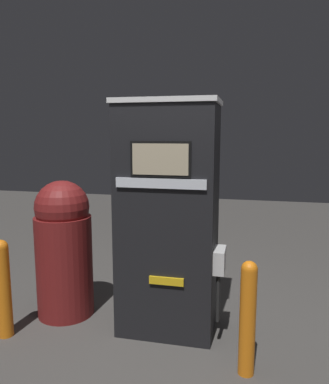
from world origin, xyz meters
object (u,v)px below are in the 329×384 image
(gas_pump, at_px, (168,219))
(safety_bollard, at_px, (248,316))
(trash_bin, at_px, (64,247))
(safety_bollard_far, at_px, (3,286))

(gas_pump, xyz_separation_m, safety_bollard, (0.68, -0.50, -0.54))
(gas_pump, height_order, trash_bin, gas_pump)
(safety_bollard_far, bearing_deg, gas_pump, 18.69)
(gas_pump, relative_size, safety_bollard_far, 2.35)
(trash_bin, distance_m, safety_bollard_far, 0.61)
(gas_pump, xyz_separation_m, safety_bollard_far, (-1.31, -0.44, -0.54))
(trash_bin, height_order, safety_bollard_far, trash_bin)
(trash_bin, bearing_deg, safety_bollard, -17.96)
(safety_bollard, xyz_separation_m, safety_bollard_far, (-1.99, 0.06, 0.00))
(gas_pump, relative_size, safety_bollard, 2.35)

